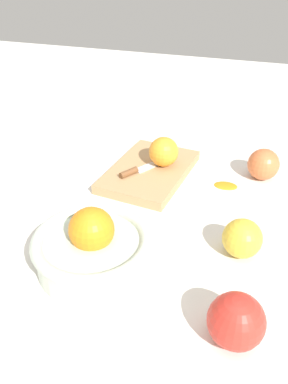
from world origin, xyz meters
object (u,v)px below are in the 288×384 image
Objects in this scene: cutting_board at (149,171)px; knife at (140,169)px; apple_front_left at (242,238)px; bowl at (92,248)px; apple_front_left_2 at (236,321)px; apple_front_right at (263,164)px; orange_on_board at (164,152)px.

cutting_board is 1.77× the size of knife.
bowl is at bearing 114.47° from apple_front_left.
apple_front_left_2 reaches higher than cutting_board.
apple_front_right is (0.28, -0.02, 0.00)m from apple_front_left.
bowl reaches higher than knife.
orange_on_board reaches higher than knife.
apple_front_left_2 is at bearing 179.19° from apple_front_right.
orange_on_board reaches higher than apple_front_left_2.
knife is at bearing 108.20° from apple_front_right.
apple_front_left reaches higher than knife.
apple_front_left reaches higher than cutting_board.
orange_on_board is 0.47m from apple_front_left_2.
knife is 1.97× the size of apple_front_right.
apple_front_left_2 is at bearing -108.00° from bowl.
apple_front_left_2 reaches higher than knife.
apple_front_left is 0.87× the size of apple_front_left_2.
apple_front_left_2 reaches higher than apple_front_left.
orange_on_board is at bearing 41.24° from apple_front_left.
knife is 0.28m from apple_front_right.
apple_front_right is (0.38, -0.25, -0.01)m from bowl.
apple_front_left is at bearing -127.77° from knife.
apple_front_right reaches higher than cutting_board.
apple_front_right is at bearing -71.80° from knife.
cutting_board is 0.46m from apple_front_left_2.
bowl is 2.92× the size of orange_on_board.
orange_on_board is at bearing -46.13° from knife.
bowl is at bearing 72.00° from apple_front_left_2.
cutting_board is at bearing 31.35° from apple_front_left_2.
cutting_board is at bearing 47.54° from apple_front_left.
apple_front_left_2 is (-0.42, -0.21, -0.02)m from orange_on_board.
bowl is 0.30m from knife.
bowl is 0.46m from apple_front_right.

